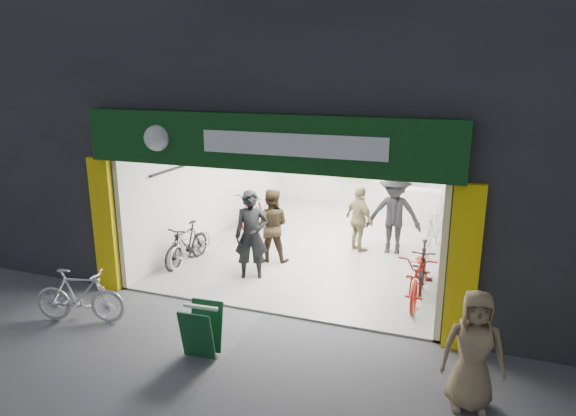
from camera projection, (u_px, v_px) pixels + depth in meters
The scene contains 16 objects.
ground at pixel (264, 313), 9.07m from camera, with size 60.00×60.00×0.00m, color #56565B.
building at pixel (378, 63), 12.16m from camera, with size 17.00×10.27×8.00m.
bike_left_front at pixel (191, 243), 11.40m from camera, with size 0.59×1.68×0.88m, color silver.
bike_left_midfront at pixel (187, 244), 11.23m from camera, with size 0.44×1.57×0.94m, color black.
bike_left_midback at pixel (252, 207), 14.24m from camera, with size 0.63×1.79×0.94m, color maroon.
bike_left_back at pixel (263, 213), 13.34m from camera, with size 0.53×1.89×1.14m, color #AFB0B4.
bike_right_front at pixel (423, 267), 9.97m from camera, with size 0.44×1.54×0.93m, color black.
bike_right_mid at pixel (420, 275), 9.46m from camera, with size 0.67×1.91×1.00m, color maroon.
bike_right_back at pixel (434, 229), 12.11m from camera, with size 0.50×1.76×1.06m, color silver.
parked_bike at pixel (80, 296), 8.66m from camera, with size 0.44×1.57×0.95m, color silver.
customer_a at pixel (251, 236), 10.34m from camera, with size 0.68×0.45×1.86m, color black.
customer_b at pixel (271, 226), 11.31m from camera, with size 0.81×0.63×1.67m, color #312516.
customer_c at pixel (394, 214), 11.76m from camera, with size 1.25×0.72×1.93m, color black.
customer_d at pixel (359, 220), 11.93m from camera, with size 0.93×0.39×1.58m, color olive.
pedestrian_near at pixel (473, 351), 6.36m from camera, with size 0.78×0.50×1.59m, color #8A7250.
sandwich_board at pixel (202, 329), 7.61m from camera, with size 0.55×0.56×0.79m.
Camera 1 is at (3.27, -7.61, 4.15)m, focal length 32.00 mm.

